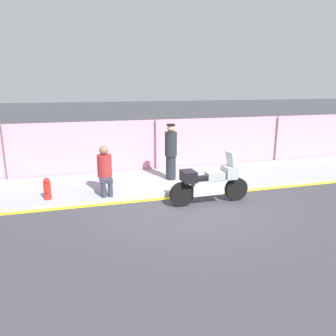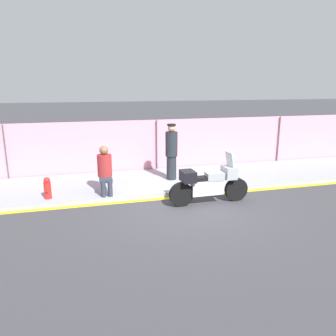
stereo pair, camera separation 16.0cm
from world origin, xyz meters
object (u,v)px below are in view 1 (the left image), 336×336
at_px(officer_standing, 171,151).
at_px(person_seated_on_curb, 105,168).
at_px(motorcycle, 209,183).
at_px(fire_hydrant, 47,189).

relative_size(officer_standing, person_seated_on_curb, 1.34).
distance_m(motorcycle, officer_standing, 2.29).
relative_size(motorcycle, officer_standing, 1.25).
bearing_deg(fire_hydrant, person_seated_on_curb, 4.07).
xyz_separation_m(motorcycle, fire_hydrant, (-4.37, 1.18, -0.13)).
relative_size(person_seated_on_curb, fire_hydrant, 2.24).
distance_m(person_seated_on_curb, fire_hydrant, 1.69).
relative_size(motorcycle, fire_hydrant, 3.74).
xyz_separation_m(motorcycle, officer_standing, (-0.48, 2.17, 0.52)).
bearing_deg(officer_standing, motorcycle, -77.60).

